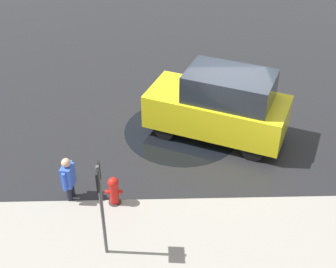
{
  "coord_description": "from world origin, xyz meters",
  "views": [
    {
      "loc": [
        1.93,
        10.97,
        7.9
      ],
      "look_at": [
        1.67,
        1.07,
        0.9
      ],
      "focal_mm": 50.0,
      "sensor_mm": 36.0,
      "label": 1
    }
  ],
  "objects": [
    {
      "name": "fire_hydrant",
      "position": [
        3.0,
        2.69,
        0.4
      ],
      "size": [
        0.42,
        0.31,
        0.8
      ],
      "color": "red",
      "rests_on": "ground"
    },
    {
      "name": "ground_plane",
      "position": [
        0.0,
        0.0,
        0.0
      ],
      "size": [
        60.0,
        60.0,
        0.0
      ],
      "primitive_type": "plane",
      "color": "black"
    },
    {
      "name": "kerb_strip",
      "position": [
        0.0,
        4.2,
        0.02
      ],
      "size": [
        24.0,
        3.2,
        0.04
      ],
      "primitive_type": "cube",
      "color": "gray",
      "rests_on": "ground"
    },
    {
      "name": "sign_post",
      "position": [
        3.07,
        4.2,
        1.58
      ],
      "size": [
        0.07,
        0.44,
        2.4
      ],
      "color": "#4C4C51",
      "rests_on": "ground"
    },
    {
      "name": "moving_hatchback",
      "position": [
        0.18,
        -0.11,
        1.03
      ],
      "size": [
        4.25,
        3.13,
        2.06
      ],
      "color": "yellow",
      "rests_on": "ground"
    },
    {
      "name": "pedestrian",
      "position": [
        4.08,
        2.46,
        0.68
      ],
      "size": [
        0.31,
        0.56,
        1.22
      ],
      "color": "blue",
      "rests_on": "ground"
    },
    {
      "name": "puddle_patch",
      "position": [
        1.21,
        -0.36,
        0.0
      ],
      "size": [
        3.43,
        3.43,
        0.01
      ],
      "primitive_type": "cylinder",
      "color": "black",
      "rests_on": "ground"
    }
  ]
}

